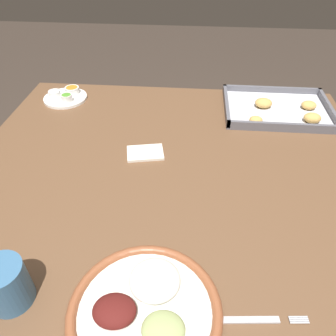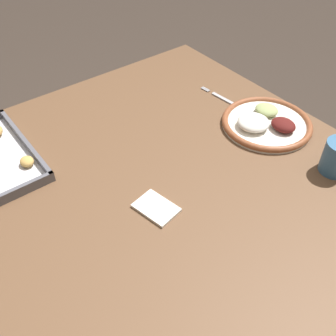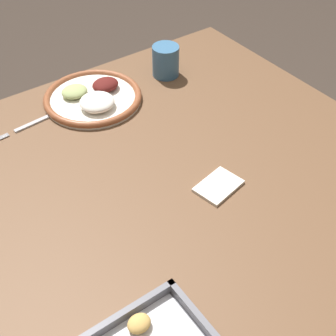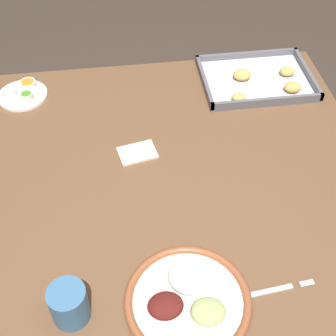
# 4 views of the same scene
# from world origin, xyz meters

# --- Properties ---
(ground_plane) EXTENTS (8.00, 8.00, 0.00)m
(ground_plane) POSITION_xyz_m (0.00, 0.00, 0.00)
(ground_plane) COLOR #382D26
(dining_table) EXTENTS (1.17, 1.10, 0.74)m
(dining_table) POSITION_xyz_m (0.00, 0.00, 0.65)
(dining_table) COLOR brown
(dining_table) RESTS_ON ground_plane
(dinner_plate) EXTENTS (0.28, 0.28, 0.05)m
(dinner_plate) POSITION_xyz_m (-0.01, -0.38, 0.75)
(dinner_plate) COLOR white
(dinner_plate) RESTS_ON dining_table
(fork) EXTENTS (0.21, 0.03, 0.00)m
(fork) POSITION_xyz_m (0.17, -0.39, 0.74)
(fork) COLOR #B2B2B7
(fork) RESTS_ON dining_table
(saucer_plate) EXTENTS (0.16, 0.16, 0.04)m
(saucer_plate) POSITION_xyz_m (-0.43, 0.42, 0.75)
(saucer_plate) COLOR white
(saucer_plate) RESTS_ON dining_table
(baking_tray) EXTENTS (0.37, 0.28, 0.04)m
(baking_tray) POSITION_xyz_m (0.36, 0.39, 0.75)
(baking_tray) COLOR #595960
(baking_tray) RESTS_ON dining_table
(drinking_cup) EXTENTS (0.08, 0.08, 0.10)m
(drinking_cup) POSITION_xyz_m (-0.27, -0.38, 0.79)
(drinking_cup) COLOR #38668E
(drinking_cup) RESTS_ON dining_table
(napkin) EXTENTS (0.12, 0.09, 0.01)m
(napkin) POSITION_xyz_m (-0.08, 0.10, 0.74)
(napkin) COLOR silver
(napkin) RESTS_ON dining_table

